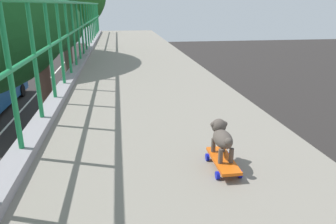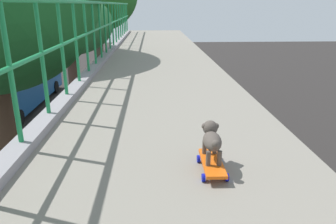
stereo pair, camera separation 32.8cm
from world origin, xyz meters
name	(u,v)px [view 1 (the left image)]	position (x,y,z in m)	size (l,w,h in m)	color
roadside_tree_far	(38,27)	(-2.93, 14.10, 5.74)	(4.03, 4.03, 7.28)	brown
toy_skateboard	(223,161)	(1.37, 0.75, 5.52)	(0.20, 0.47, 0.08)	#E05911
small_dog	(222,136)	(1.37, 0.81, 5.71)	(0.15, 0.37, 0.28)	#4E443E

